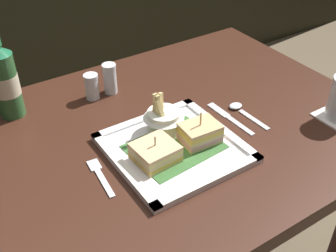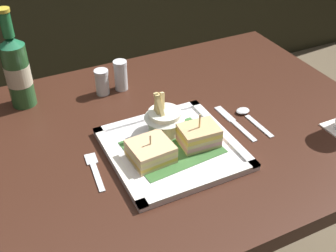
# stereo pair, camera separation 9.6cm
# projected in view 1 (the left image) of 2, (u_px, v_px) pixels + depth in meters

# --- Properties ---
(dining_table) EXTENTS (1.06, 0.75, 0.78)m
(dining_table) POSITION_uv_depth(u_px,v_px,m) (163.00, 182.00, 1.11)
(dining_table) COLOR #381D13
(dining_table) RESTS_ON ground_plane
(square_plate) EXTENTS (0.28, 0.28, 0.02)m
(square_plate) POSITION_uv_depth(u_px,v_px,m) (174.00, 148.00, 0.95)
(square_plate) COLOR white
(square_plate) RESTS_ON dining_table
(sandwich_half_left) EXTENTS (0.09, 0.09, 0.06)m
(sandwich_half_left) POSITION_uv_depth(u_px,v_px,m) (155.00, 153.00, 0.90)
(sandwich_half_left) COLOR #DAB77C
(sandwich_half_left) RESTS_ON square_plate
(sandwich_half_right) EXTENTS (0.09, 0.07, 0.08)m
(sandwich_half_right) POSITION_uv_depth(u_px,v_px,m) (200.00, 133.00, 0.95)
(sandwich_half_right) COLOR tan
(sandwich_half_right) RESTS_ON square_plate
(fries_cup) EXTENTS (0.09, 0.09, 0.11)m
(fries_cup) POSITION_uv_depth(u_px,v_px,m) (163.00, 118.00, 0.96)
(fries_cup) COLOR white
(fries_cup) RESTS_ON square_plate
(beer_bottle) EXTENTS (0.06, 0.06, 0.26)m
(beer_bottle) POSITION_uv_depth(u_px,v_px,m) (5.00, 80.00, 1.01)
(beer_bottle) COLOR #2D6030
(beer_bottle) RESTS_ON dining_table
(fork) EXTENTS (0.03, 0.13, 0.00)m
(fork) POSITION_uv_depth(u_px,v_px,m) (100.00, 175.00, 0.88)
(fork) COLOR silver
(fork) RESTS_ON dining_table
(knife) EXTENTS (0.02, 0.16, 0.00)m
(knife) POSITION_uv_depth(u_px,v_px,m) (228.00, 117.00, 1.05)
(knife) COLOR silver
(knife) RESTS_ON dining_table
(spoon) EXTENTS (0.04, 0.13, 0.01)m
(spoon) POSITION_uv_depth(u_px,v_px,m) (240.00, 109.00, 1.07)
(spoon) COLOR silver
(spoon) RESTS_ON dining_table
(salt_shaker) EXTENTS (0.04, 0.04, 0.07)m
(salt_shaker) POSITION_uv_depth(u_px,v_px,m) (92.00, 88.00, 1.11)
(salt_shaker) COLOR silver
(salt_shaker) RESTS_ON dining_table
(pepper_shaker) EXTENTS (0.04, 0.04, 0.08)m
(pepper_shaker) POSITION_uv_depth(u_px,v_px,m) (110.00, 80.00, 1.13)
(pepper_shaker) COLOR silver
(pepper_shaker) RESTS_ON dining_table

